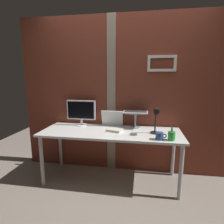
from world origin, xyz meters
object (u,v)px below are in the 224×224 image
object	(u,v)px
laptop	(136,108)
coffee_mug	(160,136)
desk_lamp	(156,118)
monitor	(81,111)
whiteboard_panel	(112,118)
pen_cup	(172,136)

from	to	relation	value
laptop	coffee_mug	distance (m)	0.68
laptop	desk_lamp	world-z (taller)	laptop
monitor	whiteboard_panel	size ratio (longest dim) A/B	1.38
whiteboard_panel	pen_cup	xyz separation A→B (m)	(0.80, -0.51, -0.06)
coffee_mug	whiteboard_panel	bearing A→B (deg)	142.34
pen_cup	coffee_mug	world-z (taller)	pen_cup
desk_lamp	coffee_mug	world-z (taller)	desk_lamp
monitor	pen_cup	bearing A→B (deg)	-20.35
whiteboard_panel	desk_lamp	bearing A→B (deg)	-27.14
laptop	whiteboard_panel	world-z (taller)	laptop
pen_cup	coffee_mug	distance (m)	0.14
laptop	coffee_mug	world-z (taller)	laptop
monitor	whiteboard_panel	xyz separation A→B (m)	(0.47, 0.04, -0.10)
desk_lamp	pen_cup	world-z (taller)	desk_lamp
monitor	desk_lamp	world-z (taller)	monitor
whiteboard_panel	pen_cup	distance (m)	0.95
laptop	whiteboard_panel	bearing A→B (deg)	-173.83
whiteboard_panel	pen_cup	world-z (taller)	whiteboard_panel
laptop	coffee_mug	bearing A→B (deg)	-60.38
desk_lamp	monitor	bearing A→B (deg)	165.70
monitor	coffee_mug	size ratio (longest dim) A/B	3.42
monitor	desk_lamp	size ratio (longest dim) A/B	1.26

